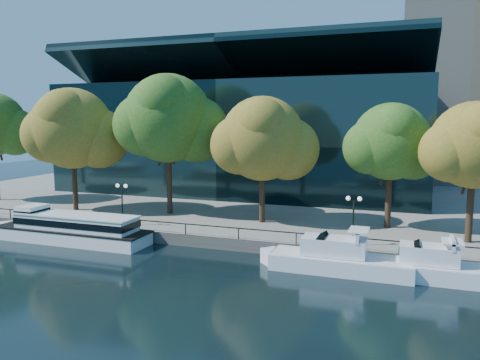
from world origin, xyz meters
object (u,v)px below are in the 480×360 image
at_px(tree_2, 170,120).
at_px(tree_3, 264,140).
at_px(cruiser_near, 334,258).
at_px(tree_1, 73,130).
at_px(lamp_2, 354,209).
at_px(tree_5, 476,147).
at_px(lamp_1, 122,195).
at_px(tour_boat, 68,227).
at_px(cruiser_far, 428,266).
at_px(tree_4, 392,143).

xyz_separation_m(tree_2, tree_3, (10.69, -0.84, -1.94)).
distance_m(cruiser_near, tree_1, 32.71).
height_order(cruiser_near, lamp_2, lamp_2).
bearing_deg(lamp_2, tree_5, 25.00).
distance_m(cruiser_near, lamp_2, 5.07).
distance_m(tree_3, lamp_1, 14.63).
relative_size(cruiser_near, tree_5, 0.98).
bearing_deg(tree_5, lamp_2, -155.00).
distance_m(tour_boat, lamp_2, 25.52).
xyz_separation_m(tree_2, lamp_2, (20.00, -6.69, -7.06)).
bearing_deg(lamp_1, tree_3, 25.25).
distance_m(tree_3, tree_5, 18.46).
xyz_separation_m(tree_5, lamp_2, (-9.09, -4.24, -4.93)).
bearing_deg(cruiser_far, tree_5, 66.33).
relative_size(tour_boat, lamp_2, 4.08).
bearing_deg(tree_4, tree_5, -26.80).
xyz_separation_m(tree_3, lamp_1, (-12.39, -5.84, -5.12)).
distance_m(tour_boat, tree_2, 15.06).
bearing_deg(lamp_1, lamp_2, 0.00).
xyz_separation_m(tour_boat, tree_4, (27.66, 11.16, 7.62)).
height_order(tree_1, tree_3, tree_1).
height_order(tree_2, lamp_2, tree_2).
height_order(tour_boat, tree_1, tree_1).
relative_size(cruiser_far, tree_1, 0.71).
relative_size(tree_5, lamp_1, 2.88).
xyz_separation_m(cruiser_far, tree_5, (3.50, 7.98, 7.91)).
bearing_deg(tree_3, tour_boat, -149.15).
relative_size(tour_boat, tree_3, 1.32).
bearing_deg(tour_boat, tree_5, 12.92).
bearing_deg(tree_1, tree_4, 4.46).
height_order(tree_2, tree_3, tree_2).
distance_m(tree_3, tree_4, 11.96).
bearing_deg(tour_boat, tree_3, 30.85).
xyz_separation_m(tree_2, lamp_1, (-1.70, -6.69, -7.06)).
height_order(tour_boat, tree_2, tree_2).
height_order(tree_1, tree_5, tree_1).
bearing_deg(cruiser_far, lamp_2, 146.17).
height_order(tree_1, lamp_1, tree_1).
height_order(tree_2, tree_5, tree_2).
xyz_separation_m(cruiser_far, tree_1, (-36.60, 8.68, 8.96)).
bearing_deg(tour_boat, cruiser_far, -0.25).
xyz_separation_m(tree_4, lamp_2, (-2.54, -7.55, -4.97)).
xyz_separation_m(tree_1, tree_5, (40.10, -0.69, -1.05)).
relative_size(tour_boat, cruiser_far, 1.71).
relative_size(lamp_1, lamp_2, 1.00).
height_order(tree_1, tree_2, tree_2).
bearing_deg(tree_3, cruiser_far, -32.78).
relative_size(tree_1, tree_5, 1.17).
xyz_separation_m(cruiser_near, tree_5, (9.94, 8.27, 7.88)).
xyz_separation_m(cruiser_near, tree_1, (-30.16, 8.96, 8.93)).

